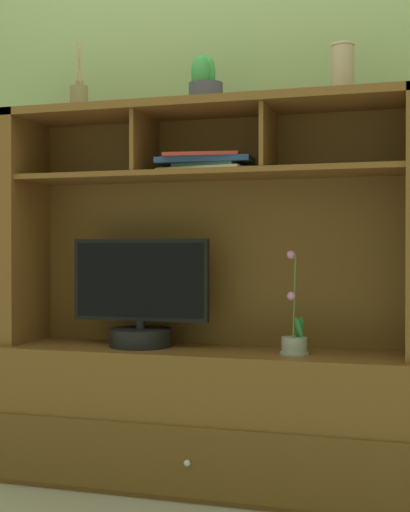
{
  "coord_description": "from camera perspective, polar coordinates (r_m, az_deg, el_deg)",
  "views": [
    {
      "loc": [
        0.73,
        -2.51,
        0.88
      ],
      "look_at": [
        0.0,
        0.0,
        0.86
      ],
      "focal_mm": 49.03,
      "sensor_mm": 36.0,
      "label": 1
    }
  ],
  "objects": [
    {
      "name": "magazine_stack_left",
      "position": [
        2.61,
        -0.01,
        7.61
      ],
      "size": [
        0.36,
        0.22,
        0.06
      ],
      "color": "beige",
      "rests_on": "media_console"
    },
    {
      "name": "media_console",
      "position": [
        2.66,
        0.04,
        -9.37
      ],
      "size": [
        1.56,
        0.44,
        1.42
      ],
      "color": "brown",
      "rests_on": "ground"
    },
    {
      "name": "floor_plane",
      "position": [
        2.76,
        0.0,
        -18.29
      ],
      "size": [
        6.0,
        6.0,
        0.02
      ],
      "primitive_type": "cube",
      "color": "#A39A88",
      "rests_on": "ground"
    },
    {
      "name": "potted_orchid",
      "position": [
        2.51,
        7.3,
        -6.72
      ],
      "size": [
        0.1,
        0.1,
        0.37
      ],
      "color": "gray",
      "rests_on": "media_console"
    },
    {
      "name": "ceramic_vase",
      "position": [
        2.57,
        11.16,
        14.76
      ],
      "size": [
        0.08,
        0.08,
        0.18
      ],
      "color": "tan",
      "rests_on": "media_console"
    },
    {
      "name": "potted_succulent",
      "position": [
        2.69,
        -0.02,
        13.83
      ],
      "size": [
        0.15,
        0.15,
        0.19
      ],
      "color": "#464351",
      "rests_on": "media_console"
    },
    {
      "name": "diffuser_bottle",
      "position": [
        2.84,
        -10.24,
        12.63
      ],
      "size": [
        0.07,
        0.07,
        0.27
      ],
      "color": "#89754E",
      "rests_on": "media_console"
    },
    {
      "name": "tv_monitor",
      "position": [
        2.68,
        -5.3,
        -3.88
      ],
      "size": [
        0.54,
        0.24,
        0.41
      ],
      "color": "black",
      "rests_on": "media_console"
    },
    {
      "name": "back_wall",
      "position": [
        2.88,
        1.32,
        10.94
      ],
      "size": [
        6.0,
        0.02,
        2.8
      ],
      "primitive_type": "cube",
      "color": "#8EA466",
      "rests_on": "ground"
    }
  ]
}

